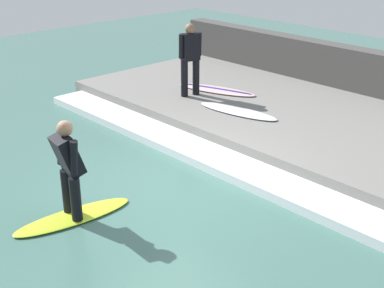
{
  "coord_description": "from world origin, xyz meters",
  "views": [
    {
      "loc": [
        -5.38,
        -6.13,
        4.29
      ],
      "look_at": [
        0.42,
        0.0,
        0.7
      ],
      "focal_mm": 50.0,
      "sensor_mm": 36.0,
      "label": 1
    }
  ],
  "objects_px": {
    "surfboard_riding": "(74,217)",
    "surfboard_waiting_near": "(217,90)",
    "surfer_riding": "(68,164)",
    "surfer_waiting_near": "(190,56)",
    "surfboard_spare": "(238,111)"
  },
  "relations": [
    {
      "from": "surfboard_riding",
      "to": "surfboard_waiting_near",
      "type": "distance_m",
      "value": 5.99
    },
    {
      "from": "surfer_riding",
      "to": "surfboard_waiting_near",
      "type": "height_order",
      "value": "surfer_riding"
    },
    {
      "from": "surfer_riding",
      "to": "surfboard_waiting_near",
      "type": "relative_size",
      "value": 0.73
    },
    {
      "from": "surfer_waiting_near",
      "to": "surfboard_spare",
      "type": "distance_m",
      "value": 1.86
    },
    {
      "from": "surfer_riding",
      "to": "surfboard_spare",
      "type": "height_order",
      "value": "surfer_riding"
    },
    {
      "from": "surfer_waiting_near",
      "to": "surfboard_spare",
      "type": "height_order",
      "value": "surfer_waiting_near"
    },
    {
      "from": "surfboard_waiting_near",
      "to": "surfer_riding",
      "type": "bearing_deg",
      "value": -157.47
    },
    {
      "from": "surfboard_waiting_near",
      "to": "surfboard_spare",
      "type": "relative_size",
      "value": 1.06
    },
    {
      "from": "surfboard_riding",
      "to": "surfboard_waiting_near",
      "type": "xyz_separation_m",
      "value": [
        5.52,
        2.29,
        0.35
      ]
    },
    {
      "from": "surfboard_riding",
      "to": "surfer_riding",
      "type": "distance_m",
      "value": 0.89
    },
    {
      "from": "surfboard_riding",
      "to": "surfer_waiting_near",
      "type": "relative_size",
      "value": 1.14
    },
    {
      "from": "surfer_riding",
      "to": "surfboard_waiting_near",
      "type": "xyz_separation_m",
      "value": [
        5.52,
        2.29,
        -0.54
      ]
    },
    {
      "from": "surfboard_spare",
      "to": "surfboard_waiting_near",
      "type": "bearing_deg",
      "value": 60.56
    },
    {
      "from": "surfboard_riding",
      "to": "surfer_waiting_near",
      "type": "xyz_separation_m",
      "value": [
        4.81,
        2.48,
        1.28
      ]
    },
    {
      "from": "surfer_riding",
      "to": "surfboard_spare",
      "type": "distance_m",
      "value": 4.84
    }
  ]
}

